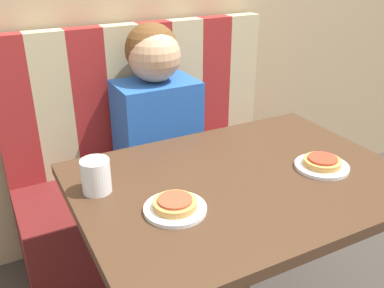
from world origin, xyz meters
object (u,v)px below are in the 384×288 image
(plate_left, at_px, (175,209))
(drinking_cup, at_px, (96,176))
(person, at_px, (156,102))
(pizza_right, at_px, (322,162))
(plate_right, at_px, (322,166))
(pizza_left, at_px, (175,203))

(plate_left, xyz_separation_m, drinking_cup, (-0.16, 0.20, 0.04))
(plate_left, bearing_deg, drinking_cup, 128.40)
(person, bearing_deg, drinking_cup, -127.78)
(pizza_right, xyz_separation_m, drinking_cup, (-0.69, 0.20, 0.03))
(plate_right, bearing_deg, person, 109.54)
(plate_right, xyz_separation_m, pizza_right, (0.00, 0.00, 0.02))
(plate_right, bearing_deg, plate_left, 180.00)
(drinking_cup, bearing_deg, pizza_left, -51.60)
(plate_right, xyz_separation_m, pizza_left, (-0.53, 0.00, 0.02))
(pizza_right, relative_size, drinking_cup, 1.18)
(person, distance_m, drinking_cup, 0.69)
(plate_right, xyz_separation_m, drinking_cup, (-0.69, 0.20, 0.04))
(pizza_left, xyz_separation_m, pizza_right, (0.53, 0.00, 0.00))
(plate_left, relative_size, pizza_left, 1.45)
(pizza_left, distance_m, drinking_cup, 0.26)
(person, height_order, plate_left, person)
(plate_left, relative_size, pizza_right, 1.45)
(plate_left, xyz_separation_m, plate_right, (0.53, 0.00, 0.00))
(plate_left, distance_m, pizza_right, 0.53)
(person, xyz_separation_m, plate_right, (0.26, -0.74, -0.03))
(plate_right, distance_m, pizza_left, 0.53)
(pizza_left, height_order, drinking_cup, drinking_cup)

